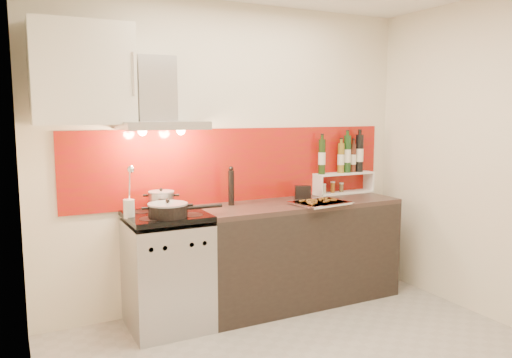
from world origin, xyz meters
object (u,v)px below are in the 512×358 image
range_stove (167,272)px  counter (299,252)px  saute_pan (169,210)px  baking_tray (320,203)px  pepper_mill (231,186)px  stock_pot (161,201)px

range_stove → counter: bearing=0.2°
saute_pan → baking_tray: saute_pan is taller
pepper_mill → saute_pan: bearing=-156.6°
stock_pot → pepper_mill: bearing=-0.3°
range_stove → pepper_mill: 0.88m
counter → stock_pot: 1.32m
pepper_mill → stock_pot: bearing=179.7°
counter → baking_tray: (0.09, -0.18, 0.47)m
stock_pot → pepper_mill: 0.61m
range_stove → pepper_mill: size_ratio=2.75×
counter → pepper_mill: size_ratio=5.44×
range_stove → baking_tray: size_ratio=1.81×
range_stove → saute_pan: size_ratio=1.60×
saute_pan → pepper_mill: size_ratio=1.72×
counter → baking_tray: bearing=-63.2°
stock_pot → baking_tray: 1.33m
stock_pot → saute_pan: (-0.02, -0.27, -0.02)m
range_stove → baking_tray: baking_tray is taller
pepper_mill → baking_tray: (0.69, -0.31, -0.14)m
range_stove → counter: (1.20, 0.00, 0.01)m
range_stove → counter: range_stove is taller
stock_pot → saute_pan: 0.28m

